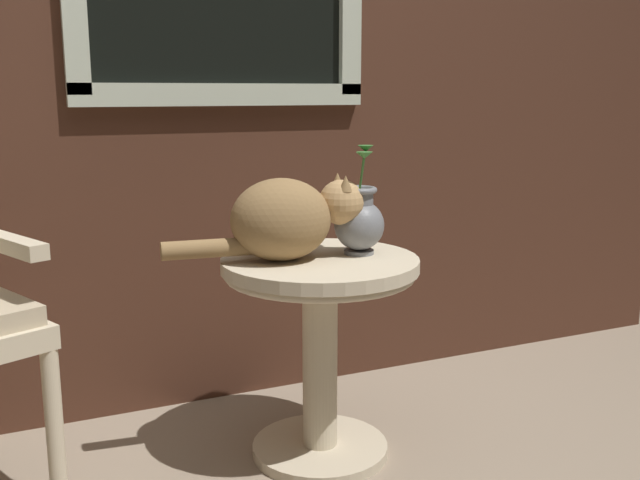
# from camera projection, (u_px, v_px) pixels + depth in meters

# --- Properties ---
(back_wall) EXTENTS (4.00, 0.07, 2.60)m
(back_wall) POSITION_uv_depth(u_px,v_px,m) (195.00, 1.00, 2.26)
(back_wall) COLOR #47281C
(back_wall) RESTS_ON ground_plane
(wicker_side_table) EXTENTS (0.55, 0.55, 0.58)m
(wicker_side_table) POSITION_uv_depth(u_px,v_px,m) (320.00, 317.00, 2.05)
(wicker_side_table) COLOR beige
(wicker_side_table) RESTS_ON ground_plane
(cat) EXTENTS (0.55, 0.25, 0.23)m
(cat) POSITION_uv_depth(u_px,v_px,m) (286.00, 218.00, 1.97)
(cat) COLOR olive
(cat) RESTS_ON wicker_side_table
(pewter_vase_with_ivy) EXTENTS (0.14, 0.14, 0.30)m
(pewter_vase_with_ivy) POSITION_uv_depth(u_px,v_px,m) (359.00, 220.00, 2.04)
(pewter_vase_with_ivy) COLOR slate
(pewter_vase_with_ivy) RESTS_ON wicker_side_table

